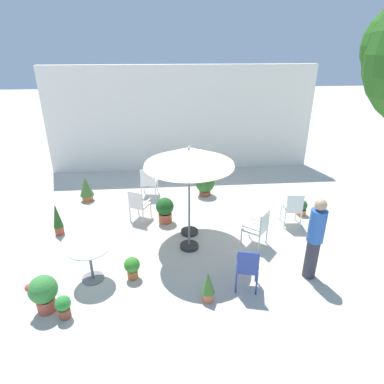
# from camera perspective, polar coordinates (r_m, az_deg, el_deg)

# --- Properties ---
(ground_plane) EXTENTS (60.00, 60.00, 0.00)m
(ground_plane) POSITION_cam_1_polar(r_m,az_deg,el_deg) (8.54, 0.25, -7.07)
(ground_plane) COLOR beige
(villa_facade) EXTENTS (9.72, 0.30, 3.79)m
(villa_facade) POSITION_cam_1_polar(r_m,az_deg,el_deg) (12.40, -1.84, 12.46)
(villa_facade) COLOR white
(villa_facade) RESTS_ON ground
(patio_umbrella_0) EXTENTS (1.95, 1.95, 2.49)m
(patio_umbrella_0) POSITION_cam_1_polar(r_m,az_deg,el_deg) (6.99, -0.54, 5.73)
(patio_umbrella_0) COLOR #2D2D2D
(patio_umbrella_0) RESTS_ON ground
(patio_umbrella_1) EXTENTS (2.10, 2.10, 2.34)m
(patio_umbrella_1) POSITION_cam_1_polar(r_m,az_deg,el_deg) (7.66, -0.49, 6.23)
(patio_umbrella_1) COLOR #2D2D2D
(patio_umbrella_1) RESTS_ON ground
(cafe_table_0) EXTENTS (0.81, 0.81, 0.76)m
(cafe_table_0) POSITION_cam_1_polar(r_m,az_deg,el_deg) (7.04, -17.25, -10.77)
(cafe_table_0) COLOR silver
(cafe_table_0) RESTS_ON ground
(patio_chair_0) EXTENTS (0.54, 0.54, 0.95)m
(patio_chair_0) POSITION_cam_1_polar(r_m,az_deg,el_deg) (10.36, -7.51, 1.87)
(patio_chair_0) COLOR white
(patio_chair_0) RESTS_ON ground
(patio_chair_1) EXTENTS (0.52, 0.53, 0.96)m
(patio_chair_1) POSITION_cam_1_polar(r_m,az_deg,el_deg) (6.56, 9.58, -12.57)
(patio_chair_1) COLOR #2E4091
(patio_chair_1) RESTS_ON ground
(patio_chair_2) EXTENTS (0.69, 0.69, 0.93)m
(patio_chair_2) POSITION_cam_1_polar(r_m,az_deg,el_deg) (7.94, 11.46, -5.89)
(patio_chair_2) COLOR silver
(patio_chair_2) RESTS_ON ground
(patio_chair_3) EXTENTS (0.49, 0.50, 0.95)m
(patio_chair_3) POSITION_cam_1_polar(r_m,az_deg,el_deg) (9.00, 17.05, -2.54)
(patio_chair_3) COLOR white
(patio_chair_3) RESTS_ON ground
(patio_chair_4) EXTENTS (0.61, 0.61, 0.89)m
(patio_chair_4) POSITION_cam_1_polar(r_m,az_deg,el_deg) (9.02, -9.29, -1.98)
(patio_chair_4) COLOR white
(patio_chair_4) RESTS_ON ground
(potted_plant_0) EXTENTS (0.33, 0.33, 0.49)m
(potted_plant_0) POSITION_cam_1_polar(r_m,az_deg,el_deg) (7.03, -10.33, -12.60)
(potted_plant_0) COLOR #BA6335
(potted_plant_0) RESTS_ON ground
(potted_plant_1) EXTENTS (0.27, 0.27, 0.45)m
(potted_plant_1) POSITION_cam_1_polar(r_m,az_deg,el_deg) (6.52, -21.37, -17.92)
(potted_plant_1) COLOR brown
(potted_plant_1) RESTS_ON ground
(potted_plant_2) EXTENTS (0.30, 0.30, 0.44)m
(potted_plant_2) POSITION_cam_1_polar(r_m,az_deg,el_deg) (9.81, 18.46, -2.53)
(potted_plant_2) COLOR #CF733F
(potted_plant_2) RESTS_ON ground
(potted_plant_3) EXTENTS (0.48, 0.48, 0.71)m
(potted_plant_3) POSITION_cam_1_polar(r_m,az_deg,el_deg) (8.88, -4.71, -2.96)
(potted_plant_3) COLOR #B95738
(potted_plant_3) RESTS_ON ground
(potted_plant_4) EXTENTS (0.24, 0.24, 0.86)m
(potted_plant_4) POSITION_cam_1_polar(r_m,az_deg,el_deg) (8.94, -22.28, -4.34)
(potted_plant_4) COLOR #AF4A35
(potted_plant_4) RESTS_ON ground
(potted_plant_5) EXTENTS (0.26, 0.26, 0.64)m
(potted_plant_5) POSITION_cam_1_polar(r_m,az_deg,el_deg) (6.37, 2.80, -15.90)
(potted_plant_5) COLOR #C66A49
(potted_plant_5) RESTS_ON ground
(potted_plant_6) EXTENTS (0.60, 0.60, 0.72)m
(potted_plant_6) POSITION_cam_1_polar(r_m,az_deg,el_deg) (10.43, 2.27, 1.38)
(potted_plant_6) COLOR brown
(potted_plant_6) RESTS_ON ground
(potted_plant_7) EXTENTS (0.42, 0.42, 0.76)m
(potted_plant_7) POSITION_cam_1_polar(r_m,az_deg,el_deg) (10.56, -17.85, 0.61)
(potted_plant_7) COLOR #B16435
(potted_plant_7) RESTS_ON ground
(potted_plant_8) EXTENTS (0.54, 0.51, 0.73)m
(potted_plant_8) POSITION_cam_1_polar(r_m,az_deg,el_deg) (6.68, -24.36, -15.51)
(potted_plant_8) COLOR #BD533F
(potted_plant_8) RESTS_ON ground
(standing_person) EXTENTS (0.34, 0.34, 1.78)m
(standing_person) POSITION_cam_1_polar(r_m,az_deg,el_deg) (7.04, 20.50, -7.47)
(standing_person) COLOR #33333D
(standing_person) RESTS_ON ground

